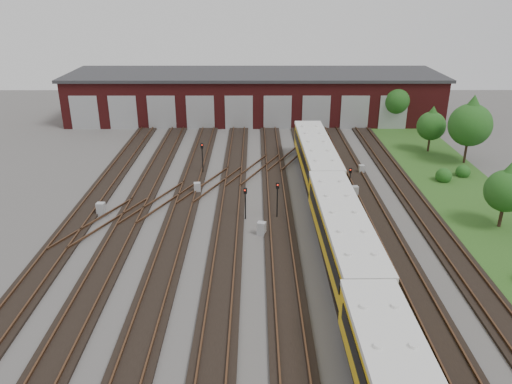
{
  "coord_description": "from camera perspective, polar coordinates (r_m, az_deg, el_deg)",
  "views": [
    {
      "loc": [
        0.11,
        -29.51,
        17.6
      ],
      "look_at": [
        0.17,
        7.79,
        2.0
      ],
      "focal_mm": 35.0,
      "sensor_mm": 36.0,
      "label": 1
    }
  ],
  "objects": [
    {
      "name": "signal_mast_0",
      "position": [
        49.78,
        -6.16,
        4.32
      ],
      "size": [
        0.29,
        0.27,
        3.14
      ],
      "rotation": [
        0.0,
        0.0,
        0.26
      ],
      "color": "black",
      "rests_on": "ground"
    },
    {
      "name": "ground",
      "position": [
        34.36,
        -0.27,
        -8.12
      ],
      "size": [
        120.0,
        120.0,
        0.0
      ],
      "primitive_type": "plane",
      "color": "#4B4846",
      "rests_on": "ground"
    },
    {
      "name": "tree_1",
      "position": [
        59.16,
        19.44,
        7.49
      ],
      "size": [
        3.17,
        3.17,
        5.25
      ],
      "color": "black",
      "rests_on": "ground"
    },
    {
      "name": "tree_3",
      "position": [
        42.28,
        26.78,
        0.61
      ],
      "size": [
        3.24,
        3.24,
        5.38
      ],
      "color": "black",
      "rests_on": "ground"
    },
    {
      "name": "bush_1",
      "position": [
        51.15,
        20.69,
        1.97
      ],
      "size": [
        1.54,
        1.54,
        1.54
      ],
      "primitive_type": "sphere",
      "color": "#194B15",
      "rests_on": "ground"
    },
    {
      "name": "relay_cabinet_3",
      "position": [
        45.18,
        11.17,
        0.03
      ],
      "size": [
        0.69,
        0.6,
        1.04
      ],
      "primitive_type": "cube",
      "rotation": [
        0.0,
        0.0,
        0.12
      ],
      "color": "#9EA0A3",
      "rests_on": "ground"
    },
    {
      "name": "relay_cabinet_2",
      "position": [
        37.8,
        0.63,
        -4.18
      ],
      "size": [
        0.75,
        0.68,
        1.03
      ],
      "primitive_type": "cube",
      "rotation": [
        0.0,
        0.0,
        -0.32
      ],
      "color": "#9EA0A3",
      "rests_on": "ground"
    },
    {
      "name": "signal_mast_1",
      "position": [
        39.71,
        2.45,
        -0.45
      ],
      "size": [
        0.27,
        0.25,
        3.13
      ],
      "rotation": [
        0.0,
        0.0,
        0.16
      ],
      "color": "black",
      "rests_on": "ground"
    },
    {
      "name": "relay_cabinet_4",
      "position": [
        51.03,
        11.95,
        2.55
      ],
      "size": [
        0.58,
        0.5,
        0.9
      ],
      "primitive_type": "cube",
      "rotation": [
        0.0,
        0.0,
        0.1
      ],
      "color": "#9EA0A3",
      "rests_on": "ground"
    },
    {
      "name": "grass_verge",
      "position": [
        47.19,
        23.51,
        -1.16
      ],
      "size": [
        8.0,
        55.0,
        0.05
      ],
      "primitive_type": "cube",
      "color": "#204617",
      "rests_on": "ground"
    },
    {
      "name": "relay_cabinet_0",
      "position": [
        42.84,
        -17.29,
        -1.86
      ],
      "size": [
        0.69,
        0.6,
        1.08
      ],
      "primitive_type": "cube",
      "rotation": [
        0.0,
        0.0,
        -0.09
      ],
      "color": "#9EA0A3",
      "rests_on": "ground"
    },
    {
      "name": "bush_2",
      "position": [
        53.17,
        22.61,
        2.37
      ],
      "size": [
        1.4,
        1.4,
        1.4
      ],
      "primitive_type": "sphere",
      "color": "#194B15",
      "rests_on": "ground"
    },
    {
      "name": "tree_2",
      "position": [
        56.26,
        23.36,
        7.58
      ],
      "size": [
        4.4,
        4.4,
        7.3
      ],
      "color": "black",
      "rests_on": "ground"
    },
    {
      "name": "relay_cabinet_1",
      "position": [
        45.55,
        -6.73,
        0.48
      ],
      "size": [
        0.66,
        0.58,
        0.99
      ],
      "primitive_type": "cube",
      "rotation": [
        0.0,
        0.0,
        0.15
      ],
      "color": "#9EA0A3",
      "rests_on": "ground"
    },
    {
      "name": "track_network",
      "position": [
        34.81,
        -0.55,
        -7.47
      ],
      "size": [
        30.4,
        70.0,
        0.33
      ],
      "color": "black",
      "rests_on": "ground"
    },
    {
      "name": "tree_0",
      "position": [
        68.4,
        15.66,
        10.47
      ],
      "size": [
        3.83,
        3.83,
        6.34
      ],
      "color": "black",
      "rests_on": "ground"
    },
    {
      "name": "metro_train",
      "position": [
        34.21,
        9.86,
        -4.77
      ],
      "size": [
        3.06,
        47.94,
        3.29
      ],
      "rotation": [
        0.0,
        0.0,
        0.01
      ],
      "color": "black",
      "rests_on": "ground"
    },
    {
      "name": "signal_mast_2",
      "position": [
        39.74,
        -1.22,
        -0.82
      ],
      "size": [
        0.27,
        0.26,
        2.69
      ],
      "rotation": [
        0.0,
        0.0,
        -0.35
      ],
      "color": "black",
      "rests_on": "ground"
    },
    {
      "name": "signal_mast_3",
      "position": [
        43.93,
        10.67,
        1.36
      ],
      "size": [
        0.25,
        0.24,
        3.01
      ],
      "rotation": [
        0.0,
        0.0,
        -0.27
      ],
      "color": "black",
      "rests_on": "ground"
    },
    {
      "name": "maintenance_shed",
      "position": [
        70.96,
        -0.19,
        10.99
      ],
      "size": [
        51.0,
        12.5,
        6.35
      ],
      "color": "#561516",
      "rests_on": "ground"
    }
  ]
}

